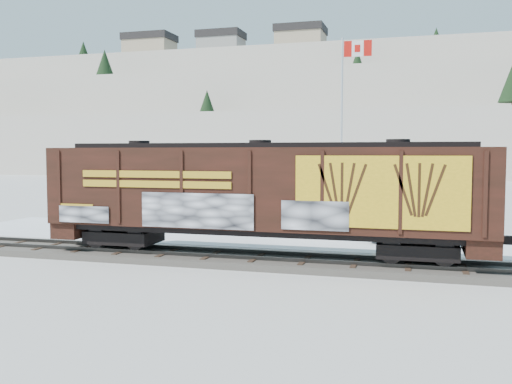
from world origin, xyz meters
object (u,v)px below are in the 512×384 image
(hopper_railcar, at_px, (260,192))
(car_white, at_px, (309,224))
(flagpole, at_px, (343,155))
(car_silver, at_px, (250,221))
(car_dark, at_px, (412,233))

(hopper_railcar, bearing_deg, car_white, 85.64)
(flagpole, height_order, car_silver, flagpole)
(hopper_railcar, height_order, car_silver, hopper_railcar)
(car_dark, bearing_deg, flagpole, 39.20)
(hopper_railcar, distance_m, car_dark, 9.07)
(car_white, relative_size, car_dark, 1.00)
(car_silver, height_order, car_dark, car_silver)
(flagpole, relative_size, car_silver, 2.85)
(hopper_railcar, bearing_deg, flagpole, 84.20)
(hopper_railcar, distance_m, car_silver, 8.60)
(car_silver, bearing_deg, car_dark, -99.10)
(flagpole, distance_m, car_white, 7.80)
(flagpole, height_order, car_white, flagpole)
(hopper_railcar, relative_size, car_dark, 4.32)
(flagpole, bearing_deg, hopper_railcar, -95.80)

